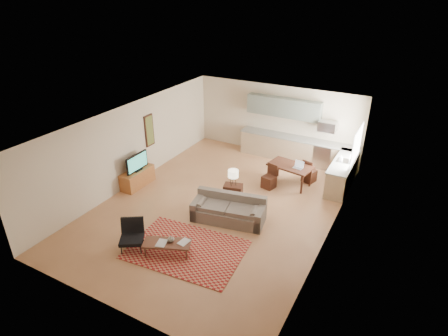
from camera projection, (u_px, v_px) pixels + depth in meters
The scene contains 25 objects.
room at pixel (219, 166), 10.70m from camera, with size 9.00×9.00×9.00m.
kitchen_counter_back at pixel (294, 149), 14.00m from camera, with size 4.26×0.64×0.92m, color tan, non-canonical shape.
kitchen_counter_right at pixel (342, 174), 12.21m from camera, with size 0.64×2.26×0.92m, color tan, non-canonical shape.
kitchen_range at pixel (324, 155), 13.54m from camera, with size 0.62×0.62×0.90m, color #A5A8AD.
kitchen_microwave at pixel (327, 126), 13.06m from camera, with size 0.62×0.40×0.35m, color #A5A8AD.
upper_cabinets at pixel (284, 107), 13.71m from camera, with size 2.80×0.34×0.70m, color slate.
window_right at pixel (357, 145), 11.59m from camera, with size 0.02×1.40×1.05m, color white.
wall_art_left at pixel (149, 130), 12.69m from camera, with size 0.06×0.42×1.10m, color olive, non-canonical shape.
triptych at pixel (274, 110), 14.08m from camera, with size 1.70×0.04×0.50m, color #F7EDC0, non-canonical shape.
rug at pixel (186, 249), 9.44m from camera, with size 2.83×1.96×0.02m, color maroon.
sofa at pixel (228, 209), 10.46m from camera, with size 2.11×0.92×0.73m, color #695D53, non-canonical shape.
coffee_table at pixel (167, 248), 9.23m from camera, with size 1.17×0.46×0.35m, color #522C1D, non-canonical shape.
book_a at pixel (157, 243), 9.13m from camera, with size 0.31×0.37×0.03m, color maroon.
book_b at pixel (181, 240), 9.21m from camera, with size 0.25×0.32×0.02m, color navy.
vase at pixel (171, 239), 9.15m from camera, with size 0.19×0.19×0.18m, color black.
armchair at pixel (132, 236), 9.33m from camera, with size 0.66×0.66×0.76m, color black, non-canonical shape.
tv_credenza at pixel (138, 178), 12.32m from camera, with size 0.48×1.24×0.57m, color brown, non-canonical shape.
tv at pixel (137, 162), 12.05m from camera, with size 0.10×0.95×0.57m, color black, non-canonical shape.
console_table at pixel (233, 194), 11.29m from camera, with size 0.55×0.37×0.64m, color black, non-canonical shape.
table_lamp at pixel (233, 178), 11.03m from camera, with size 0.31×0.31×0.51m, color beige, non-canonical shape.
dining_table at pixel (290, 175), 12.36m from camera, with size 1.40×0.80×0.71m, color black, non-canonical shape.
dining_chair_near at pixel (269, 177), 12.15m from camera, with size 0.38×0.40×0.80m, color black, non-canonical shape.
dining_chair_far at pixel (310, 170), 12.53m from camera, with size 0.39×0.41×0.81m, color black, non-canonical shape.
laptop at pixel (298, 165), 11.96m from camera, with size 0.30×0.22×0.22m, color #A5A8AD, non-canonical shape.
soap_bottle at pixel (341, 158), 11.97m from camera, with size 0.09×0.10×0.19m, color #F7EDC0.
Camera 1 is at (4.72, -8.38, 6.06)m, focal length 30.00 mm.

